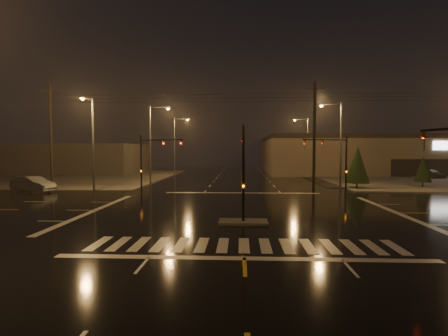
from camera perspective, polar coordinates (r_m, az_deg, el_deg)
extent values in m
plane|color=black|center=(25.68, 3.09, -7.12)|extent=(140.00, 140.00, 0.00)
cube|color=#413E3A|center=(63.14, 31.27, -1.48)|extent=(36.00, 36.00, 0.12)
cube|color=#413E3A|center=(62.97, -25.56, -1.35)|extent=(36.00, 36.00, 0.12)
cube|color=#413E3A|center=(21.74, 3.16, -8.78)|extent=(3.00, 1.60, 0.15)
cube|color=beige|center=(16.90, 3.29, -12.47)|extent=(15.00, 2.60, 0.01)
cube|color=beige|center=(14.98, 3.36, -14.51)|extent=(16.00, 0.50, 0.01)
cube|color=beige|center=(36.56, 2.98, -4.08)|extent=(16.00, 0.50, 0.01)
cube|color=brown|center=(79.49, 29.00, 1.90)|extent=(60.00, 28.00, 7.00)
cube|color=black|center=(79.52, 29.06, 4.27)|extent=(60.20, 28.20, 0.80)
cube|color=#423B3A|center=(75.78, -24.64, 1.43)|extent=(30.00, 18.00, 5.60)
cylinder|color=black|center=(21.34, 3.18, -1.07)|extent=(0.18, 0.18, 6.00)
cylinder|color=black|center=(23.55, 3.16, 5.40)|extent=(0.12, 4.50, 0.12)
imported|color=#594707|center=(25.58, 3.12, 5.10)|extent=(0.16, 0.20, 1.00)
cube|color=#594707|center=(21.40, 3.18, -2.93)|extent=(0.25, 0.18, 0.35)
cylinder|color=black|center=(37.37, 19.32, 0.51)|extent=(0.18, 0.18, 6.00)
cylinder|color=black|center=(35.92, 16.17, 4.46)|extent=(4.74, 1.82, 0.12)
imported|color=#594707|center=(34.73, 13.06, 4.47)|extent=(0.24, 0.22, 1.00)
cube|color=#594707|center=(37.41, 19.30, -0.56)|extent=(0.25, 0.18, 0.35)
cylinder|color=black|center=(37.27, -13.36, 0.60)|extent=(0.18, 0.18, 6.00)
cylinder|color=black|center=(35.84, -10.17, 4.53)|extent=(4.74, 1.82, 0.12)
imported|color=#594707|center=(34.67, -7.04, 4.53)|extent=(0.24, 0.22, 1.00)
cube|color=#594707|center=(37.31, -13.35, -0.48)|extent=(0.25, 0.18, 0.35)
imported|color=#594707|center=(20.63, 29.88, 5.21)|extent=(0.22, 0.24, 1.00)
cylinder|color=#38383A|center=(44.74, -11.96, 3.56)|extent=(0.24, 0.24, 10.00)
cylinder|color=#38383A|center=(44.77, -10.52, 9.74)|extent=(2.40, 0.14, 0.14)
cube|color=#38383A|center=(44.52, -9.13, 9.72)|extent=(0.70, 0.30, 0.18)
sphere|color=orange|center=(44.51, -9.12, 9.55)|extent=(0.32, 0.32, 0.32)
cylinder|color=#38383A|center=(60.36, -8.11, 3.43)|extent=(0.24, 0.24, 10.00)
cylinder|color=#38383A|center=(60.37, -7.01, 8.00)|extent=(2.40, 0.14, 0.14)
cube|color=#38383A|center=(60.20, -5.97, 7.98)|extent=(0.70, 0.30, 0.18)
sphere|color=orange|center=(60.18, -5.97, 7.85)|extent=(0.32, 0.32, 0.32)
cylinder|color=#38383A|center=(42.90, 18.55, 3.50)|extent=(0.24, 0.24, 10.00)
cylinder|color=#38383A|center=(42.92, 17.09, 9.95)|extent=(2.40, 0.14, 0.14)
cube|color=#38383A|center=(42.66, 15.64, 9.94)|extent=(0.70, 0.30, 0.18)
sphere|color=orange|center=(42.64, 15.63, 9.77)|extent=(0.32, 0.32, 0.32)
cylinder|color=#38383A|center=(62.39, 13.53, 3.37)|extent=(0.24, 0.24, 10.00)
cylinder|color=#38383A|center=(62.40, 12.49, 7.79)|extent=(2.40, 0.14, 0.14)
cube|color=#38383A|center=(62.22, 11.49, 7.77)|extent=(0.70, 0.30, 0.18)
sphere|color=orange|center=(62.21, 11.48, 7.65)|extent=(0.32, 0.32, 0.32)
cylinder|color=#38383A|center=(40.05, -20.60, 3.51)|extent=(0.24, 0.24, 10.00)
cylinder|color=#38383A|center=(39.30, -21.43, 10.53)|extent=(0.14, 2.40, 0.14)
cube|color=#38383A|center=(38.30, -22.11, 10.64)|extent=(0.30, 0.70, 0.18)
sphere|color=orange|center=(38.28, -22.11, 10.45)|extent=(0.32, 0.32, 0.32)
cylinder|color=black|center=(44.96, -26.41, 4.59)|extent=(0.32, 0.32, 12.00)
cube|color=black|center=(45.44, -26.57, 11.15)|extent=(2.20, 0.12, 0.12)
cylinder|color=black|center=(40.15, 14.52, 5.03)|extent=(0.32, 0.32, 12.00)
cube|color=black|center=(40.68, 14.62, 12.37)|extent=(2.20, 0.12, 0.12)
cylinder|color=black|center=(43.32, 20.88, -2.71)|extent=(0.18, 0.18, 0.70)
cone|color=black|center=(43.15, 20.94, 0.59)|extent=(2.75, 2.75, 4.29)
cylinder|color=black|center=(47.84, 29.68, -2.38)|extent=(0.18, 0.18, 0.70)
cone|color=black|center=(47.71, 29.74, -0.15)|extent=(1.94, 1.94, 3.03)
imported|color=black|center=(63.75, 30.70, -0.75)|extent=(2.88, 5.03, 1.61)
imported|color=slate|center=(42.46, -28.69, -2.33)|extent=(5.40, 3.43, 1.68)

